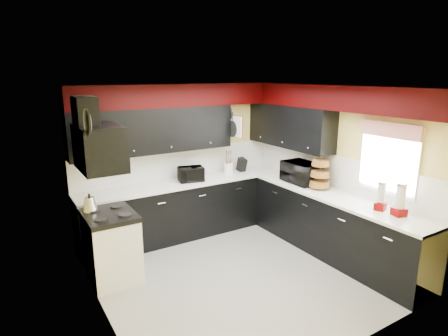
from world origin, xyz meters
The scene contains 35 objects.
ground centered at (0.00, 0.00, 0.00)m, with size 3.60×3.60×0.00m, color gray.
wall_back centered at (0.00, 1.80, 1.25)m, with size 3.60×0.06×2.50m, color #E0C666.
wall_right centered at (1.80, 0.00, 1.25)m, with size 0.06×3.60×2.50m, color #E0C666.
wall_left centered at (-1.80, 0.00, 1.25)m, with size 0.06×3.60×2.50m, color #E0C666.
ceiling centered at (0.00, 0.00, 2.50)m, with size 3.60×3.60×0.06m, color white.
cab_back centered at (0.00, 1.50, 0.45)m, with size 3.60×0.60×0.90m, color black.
cab_right centered at (1.50, -0.30, 0.45)m, with size 0.60×3.00×0.90m, color black.
counter_back centered at (0.00, 1.50, 0.92)m, with size 3.62×0.64×0.04m, color white.
counter_right centered at (1.50, -0.30, 0.92)m, with size 0.64×3.02×0.04m, color white.
splash_back centered at (0.00, 1.79, 1.19)m, with size 3.60×0.02×0.50m, color white.
splash_right centered at (1.79, 0.00, 1.19)m, with size 0.02×3.60×0.50m, color white.
upper_back centered at (-0.50, 1.62, 1.80)m, with size 2.60×0.35×0.70m, color black.
upper_right centered at (1.62, 0.90, 1.80)m, with size 0.35×1.80×0.70m, color black.
soffit_back centered at (0.00, 1.62, 2.33)m, with size 3.60×0.36×0.35m, color black.
soffit_right centered at (1.62, -0.18, 2.33)m, with size 0.36×3.24×0.35m, color black.
stove centered at (-1.50, 0.75, 0.43)m, with size 0.60×0.75×0.86m, color white.
cooktop centered at (-1.50, 0.75, 0.89)m, with size 0.62×0.77×0.06m, color black.
hood centered at (-1.55, 0.75, 1.78)m, with size 0.50×0.78×0.55m, color black.
hood_duct centered at (-1.68, 0.75, 2.20)m, with size 0.24×0.40×0.40m, color black.
window centered at (1.79, -0.90, 1.55)m, with size 0.03×0.86×0.96m, color white, non-canonical shape.
valance centered at (1.73, -0.90, 1.95)m, with size 0.04×0.88×0.20m, color red.
pan_top centered at (0.82, 1.55, 2.00)m, with size 0.03×0.22×0.40m, color black, non-canonical shape.
pan_mid centered at (0.82, 1.42, 1.75)m, with size 0.03×0.28×0.46m, color black, non-canonical shape.
pan_low centered at (0.82, 1.68, 1.72)m, with size 0.03×0.24×0.42m, color black, non-canonical shape.
cut_board centered at (0.83, 1.30, 1.80)m, with size 0.03×0.26×0.35m, color white.
baskets centered at (1.52, 0.05, 1.18)m, with size 0.27×0.27×0.50m, color brown, non-canonical shape.
clock centered at (-1.77, 0.25, 2.15)m, with size 0.03×0.30×0.30m, color black, non-canonical shape.
deco_plate centered at (1.77, -0.35, 2.25)m, with size 0.03×0.24×0.24m, color white, non-canonical shape.
toaster_oven centered at (0.04, 1.47, 1.06)m, with size 0.40×0.33×0.23m, color black.
microwave centered at (1.52, 0.45, 1.11)m, with size 0.60×0.41×0.33m, color black.
utensil_crock centered at (0.82, 1.55, 1.03)m, with size 0.17×0.17×0.18m, color white.
knife_block centered at (1.10, 1.54, 1.06)m, with size 0.11×0.16×0.24m, color black.
kettle centered at (-1.68, 0.97, 1.01)m, with size 0.20×0.20×0.18m, color silver, non-canonical shape.
dispenser_a centered at (1.51, -1.03, 1.11)m, with size 0.13×0.13×0.34m, color #580005, non-canonical shape.
dispenser_b centered at (1.54, -1.28, 1.14)m, with size 0.15×0.15×0.40m, color #6A000E, non-canonical shape.
Camera 1 is at (-2.61, -3.86, 2.65)m, focal length 30.00 mm.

